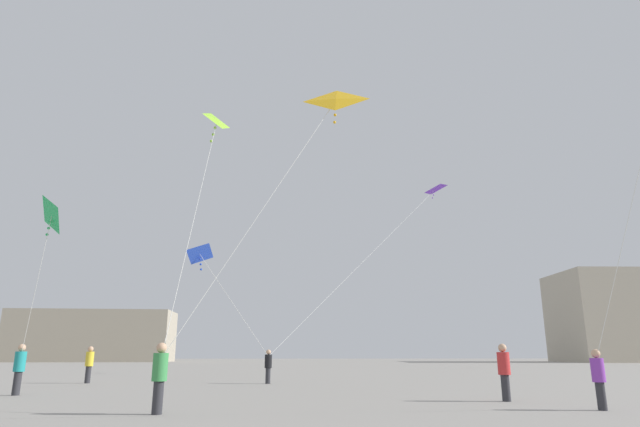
{
  "coord_description": "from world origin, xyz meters",
  "views": [
    {
      "loc": [
        -0.99,
        -4.23,
        1.46
      ],
      "look_at": [
        0.0,
        15.8,
        6.79
      ],
      "focal_mm": 29.57,
      "sensor_mm": 36.0,
      "label": 1
    }
  ],
  "objects_px": {
    "person_in_green": "(160,375)",
    "kite_amber_delta": "(334,102)",
    "building_left_hall": "(93,336)",
    "building_centre_hall": "(604,317)",
    "kite_violet_delta": "(433,191)",
    "kite_lime_delta": "(216,126)",
    "person_in_teal": "(19,367)",
    "person_in_red": "(504,369)",
    "person_in_black": "(268,365)",
    "person_in_purple": "(599,376)",
    "person_in_yellow": "(89,363)",
    "kite_cobalt_delta": "(200,255)",
    "kite_emerald_delta": "(52,216)"
  },
  "relations": [
    {
      "from": "person_in_teal",
      "to": "person_in_red",
      "type": "bearing_deg",
      "value": -151.59
    },
    {
      "from": "kite_emerald_delta",
      "to": "person_in_yellow",
      "type": "bearing_deg",
      "value": 99.93
    },
    {
      "from": "kite_lime_delta",
      "to": "building_centre_hall",
      "type": "xyz_separation_m",
      "value": [
        56.82,
        73.15,
        -1.67
      ]
    },
    {
      "from": "person_in_teal",
      "to": "kite_violet_delta",
      "type": "bearing_deg",
      "value": -98.21
    },
    {
      "from": "person_in_black",
      "to": "building_centre_hall",
      "type": "distance_m",
      "value": 84.12
    },
    {
      "from": "person_in_red",
      "to": "person_in_green",
      "type": "distance_m",
      "value": 10.54
    },
    {
      "from": "person_in_green",
      "to": "kite_amber_delta",
      "type": "relative_size",
      "value": 0.19
    },
    {
      "from": "kite_lime_delta",
      "to": "building_left_hall",
      "type": "distance_m",
      "value": 88.3
    },
    {
      "from": "person_in_red",
      "to": "kite_cobalt_delta",
      "type": "bearing_deg",
      "value": -167.44
    },
    {
      "from": "person_in_green",
      "to": "kite_lime_delta",
      "type": "relative_size",
      "value": 0.2
    },
    {
      "from": "person_in_green",
      "to": "kite_violet_delta",
      "type": "height_order",
      "value": "kite_violet_delta"
    },
    {
      "from": "building_centre_hall",
      "to": "kite_violet_delta",
      "type": "bearing_deg",
      "value": -130.08
    },
    {
      "from": "kite_violet_delta",
      "to": "building_centre_hall",
      "type": "relative_size",
      "value": 0.86
    },
    {
      "from": "person_in_purple",
      "to": "kite_violet_delta",
      "type": "xyz_separation_m",
      "value": [
        2.74,
        25.03,
        13.04
      ]
    },
    {
      "from": "kite_violet_delta",
      "to": "building_left_hall",
      "type": "xyz_separation_m",
      "value": [
        -46.95,
        59.71,
        -9.45
      ]
    },
    {
      "from": "kite_emerald_delta",
      "to": "building_centre_hall",
      "type": "bearing_deg",
      "value": 48.95
    },
    {
      "from": "kite_violet_delta",
      "to": "building_left_hall",
      "type": "distance_m",
      "value": 76.54
    },
    {
      "from": "person_in_red",
      "to": "person_in_purple",
      "type": "height_order",
      "value": "person_in_red"
    },
    {
      "from": "person_in_green",
      "to": "kite_amber_delta",
      "type": "distance_m",
      "value": 10.27
    },
    {
      "from": "person_in_green",
      "to": "building_centre_hall",
      "type": "distance_m",
      "value": 95.89
    },
    {
      "from": "person_in_black",
      "to": "person_in_yellow",
      "type": "bearing_deg",
      "value": -99.27
    },
    {
      "from": "kite_emerald_delta",
      "to": "kite_amber_delta",
      "type": "distance_m",
      "value": 10.82
    },
    {
      "from": "person_in_teal",
      "to": "kite_violet_delta",
      "type": "height_order",
      "value": "kite_violet_delta"
    },
    {
      "from": "building_left_hall",
      "to": "building_centre_hall",
      "type": "height_order",
      "value": "building_centre_hall"
    },
    {
      "from": "person_in_black",
      "to": "building_centre_hall",
      "type": "bearing_deg",
      "value": 135.03
    },
    {
      "from": "kite_amber_delta",
      "to": "person_in_teal",
      "type": "bearing_deg",
      "value": 160.43
    },
    {
      "from": "person_in_black",
      "to": "kite_amber_delta",
      "type": "height_order",
      "value": "kite_amber_delta"
    },
    {
      "from": "person_in_purple",
      "to": "building_centre_hall",
      "type": "bearing_deg",
      "value": -173.97
    },
    {
      "from": "person_in_black",
      "to": "kite_amber_delta",
      "type": "relative_size",
      "value": 0.18
    },
    {
      "from": "person_in_teal",
      "to": "building_left_hall",
      "type": "xyz_separation_m",
      "value": [
        -26.09,
        78.72,
        3.47
      ]
    },
    {
      "from": "person_in_teal",
      "to": "kite_amber_delta",
      "type": "height_order",
      "value": "kite_amber_delta"
    },
    {
      "from": "person_in_purple",
      "to": "kite_lime_delta",
      "type": "distance_m",
      "value": 14.2
    },
    {
      "from": "person_in_purple",
      "to": "kite_lime_delta",
      "type": "relative_size",
      "value": 0.18
    },
    {
      "from": "person_in_purple",
      "to": "kite_emerald_delta",
      "type": "relative_size",
      "value": 0.29
    },
    {
      "from": "person_in_green",
      "to": "building_centre_hall",
      "type": "xyz_separation_m",
      "value": [
        57.33,
        76.57,
        6.67
      ]
    },
    {
      "from": "person_in_purple",
      "to": "kite_lime_delta",
      "type": "bearing_deg",
      "value": -68.38
    },
    {
      "from": "kite_amber_delta",
      "to": "person_in_red",
      "type": "bearing_deg",
      "value": 7.88
    },
    {
      "from": "person_in_teal",
      "to": "kite_amber_delta",
      "type": "xyz_separation_m",
      "value": [
        11.23,
        -3.99,
        8.8
      ]
    },
    {
      "from": "person_in_yellow",
      "to": "kite_cobalt_delta",
      "type": "bearing_deg",
      "value": -178.87
    },
    {
      "from": "person_in_red",
      "to": "person_in_teal",
      "type": "relative_size",
      "value": 0.98
    },
    {
      "from": "person_in_yellow",
      "to": "person_in_red",
      "type": "bearing_deg",
      "value": -174.35
    },
    {
      "from": "kite_cobalt_delta",
      "to": "kite_amber_delta",
      "type": "bearing_deg",
      "value": -52.42
    },
    {
      "from": "person_in_red",
      "to": "person_in_green",
      "type": "xyz_separation_m",
      "value": [
        -10.06,
        -3.15,
        -0.02
      ]
    },
    {
      "from": "person_in_teal",
      "to": "kite_violet_delta",
      "type": "relative_size",
      "value": 0.13
    },
    {
      "from": "kite_violet_delta",
      "to": "person_in_teal",
      "type": "bearing_deg",
      "value": -137.66
    },
    {
      "from": "kite_amber_delta",
      "to": "kite_lime_delta",
      "type": "distance_m",
      "value": 4.29
    },
    {
      "from": "kite_violet_delta",
      "to": "person_in_black",
      "type": "bearing_deg",
      "value": -135.57
    },
    {
      "from": "person_in_green",
      "to": "kite_violet_delta",
      "type": "distance_m",
      "value": 31.89
    },
    {
      "from": "person_in_yellow",
      "to": "kite_cobalt_delta",
      "type": "relative_size",
      "value": 0.37
    },
    {
      "from": "kite_lime_delta",
      "to": "person_in_teal",
      "type": "bearing_deg",
      "value": 157.26
    }
  ]
}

